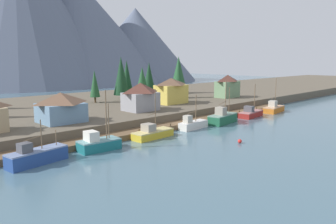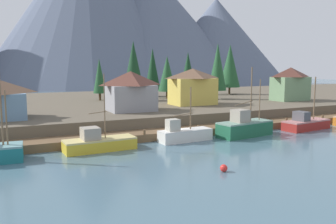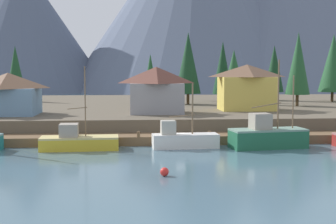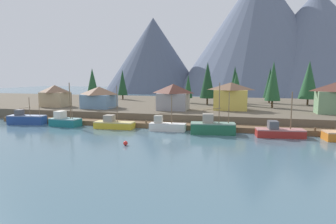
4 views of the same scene
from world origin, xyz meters
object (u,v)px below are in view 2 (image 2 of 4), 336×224
house_green (290,84)px  conifer_mid_right (153,70)px  fishing_boat_yellow (99,143)px  conifer_near_right (167,74)px  house_yellow (193,86)px  conifer_mid_left (188,70)px  conifer_far_right (230,66)px  house_grey (131,91)px  conifer_back_left (218,67)px  channel_buoy (224,168)px  conifer_centre (99,76)px  fishing_boat_white (184,134)px  fishing_boat_green (244,127)px  conifer_far_left (133,66)px  fishing_boat_red (306,124)px

house_green → conifer_mid_right: 31.04m
fishing_boat_yellow → conifer_near_right: bearing=50.2°
house_yellow → conifer_mid_left: conifer_mid_left is taller
fishing_boat_yellow → conifer_far_right: conifer_far_right is taller
fishing_boat_yellow → conifer_mid_right: 44.92m
house_grey → conifer_mid_right: size_ratio=0.66×
house_yellow → conifer_mid_left: 23.94m
conifer_back_left → channel_buoy: size_ratio=17.33×
conifer_centre → fishing_boat_yellow: bearing=-105.1°
conifer_far_right → channel_buoy: (-35.27, -48.79, -9.38)m
conifer_back_left → house_yellow: bearing=-144.8°
conifer_back_left → conifer_centre: conifer_back_left is taller
fishing_boat_white → house_green: (33.84, 16.00, 5.08)m
conifer_centre → house_green: bearing=-25.9°
house_green → conifer_near_right: conifer_near_right is taller
fishing_boat_yellow → conifer_mid_right: conifer_mid_right is taller
fishing_boat_yellow → fishing_boat_green: bearing=-4.1°
fishing_boat_white → channel_buoy: 13.76m
house_yellow → conifer_far_right: bearing=39.9°
fishing_boat_green → conifer_mid_left: (13.06, 40.02, 7.41)m
fishing_boat_white → fishing_boat_green: fishing_boat_green is taller
conifer_back_left → channel_buoy: bearing=-122.7°
conifer_mid_right → conifer_far_left: 10.53m
house_green → conifer_centre: size_ratio=0.87×
fishing_boat_red → fishing_boat_green: bearing=173.4°
house_yellow → fishing_boat_yellow: bearing=-141.3°
conifer_mid_right → conifer_centre: bearing=-163.9°
house_green → conifer_mid_right: (-22.18, 21.53, 2.83)m
fishing_boat_white → fishing_boat_green: size_ratio=0.76×
conifer_back_left → conifer_far_left: (-17.61, 4.88, 0.12)m
house_grey → house_yellow: house_yellow is taller
fishing_boat_white → house_green: 37.78m
fishing_boat_green → house_grey: size_ratio=1.27×
house_green → fishing_boat_white: bearing=-154.7°
conifer_mid_left → conifer_far_left: conifer_far_left is taller
house_grey → house_yellow: 14.18m
conifer_back_left → channel_buoy: (-24.81, -38.69, -9.16)m
house_green → channel_buoy: size_ratio=10.97×
fishing_boat_green → conifer_near_right: 32.64m
fishing_boat_green → conifer_mid_right: 39.13m
house_grey → house_green: (36.01, 1.86, 0.27)m
fishing_boat_red → house_yellow: (-9.39, 18.62, 5.01)m
conifer_centre → channel_buoy: bearing=-91.0°
house_yellow → conifer_mid_left: bearing=63.4°
conifer_back_left → fishing_boat_green: bearing=-116.0°
fishing_boat_red → conifer_back_left: 27.30m
conifer_far_right → conifer_mid_right: bearing=174.0°
fishing_boat_green → conifer_back_left: conifer_back_left is taller
fishing_boat_yellow → conifer_mid_right: bearing=56.1°
conifer_mid_left → conifer_far_right: (10.11, -3.87, 1.04)m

